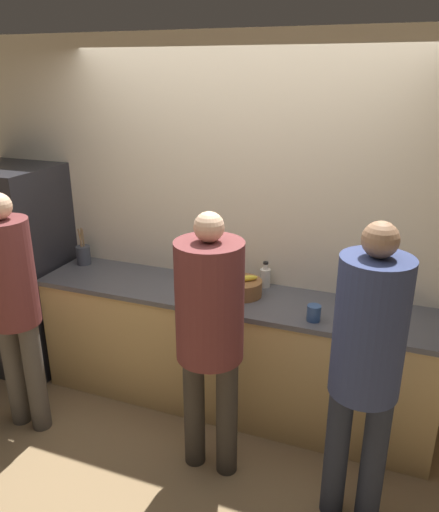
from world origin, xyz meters
name	(u,v)px	position (x,y,z in m)	size (l,w,h in m)	color
ground_plane	(212,430)	(0.00, 0.00, 0.00)	(14.00, 14.00, 0.00)	#8C704C
wall_back	(244,227)	(0.00, 0.64, 1.30)	(5.20, 0.06, 2.60)	beige
counter	(230,350)	(0.00, 0.34, 0.45)	(2.83, 0.62, 0.90)	tan
refrigerator	(20,270)	(-1.78, 0.29, 0.84)	(0.68, 0.69, 1.67)	#232328
person_left	(13,298)	(-1.23, -0.38, 0.98)	(0.32, 0.32, 1.67)	#4C4742
person_center	(210,322)	(0.11, -0.30, 1.01)	(0.39, 0.39, 1.66)	#38332D
person_right	(367,356)	(0.97, -0.37, 1.03)	(0.35, 0.35, 1.72)	#232838
fruit_bowl	(242,287)	(0.08, 0.35, 0.96)	(0.27, 0.27, 0.15)	brown
utensil_crock	(83,254)	(-1.28, 0.46, 0.98)	(0.11, 0.11, 0.29)	#3D424C
bottle_clear	(265,277)	(0.19, 0.55, 0.97)	(0.07, 0.07, 0.19)	silver
cup_blue	(314,313)	(0.61, 0.16, 0.95)	(0.09, 0.09, 0.10)	#335184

